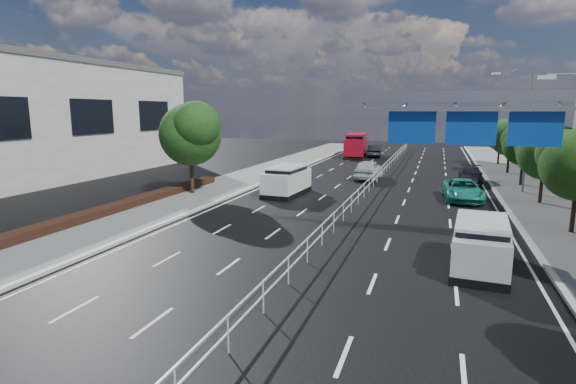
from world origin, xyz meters
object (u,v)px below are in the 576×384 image
(silver_minivan, at_px, (480,245))
(near_car_silver, at_px, (369,169))
(overhead_gantry, at_px, (491,121))
(parked_car_teal, at_px, (463,190))
(parked_car_dark, at_px, (470,175))
(near_car_dark, at_px, (375,151))
(white_minivan, at_px, (287,181))
(red_bus, at_px, (356,144))

(silver_minivan, bearing_deg, near_car_silver, 113.20)
(overhead_gantry, distance_m, parked_car_teal, 12.91)
(parked_car_dark, bearing_deg, near_car_silver, -174.43)
(near_car_dark, bearing_deg, white_minivan, 80.52)
(red_bus, height_order, parked_car_dark, red_bus)
(white_minivan, xyz_separation_m, red_bus, (-0.08, 29.18, 0.54))
(red_bus, distance_m, silver_minivan, 43.14)
(near_car_silver, bearing_deg, parked_car_dark, -174.75)
(overhead_gantry, height_order, white_minivan, overhead_gantry)
(near_car_silver, xyz_separation_m, parked_car_dark, (8.46, 0.36, -0.17))
(silver_minivan, relative_size, parked_car_dark, 1.01)
(red_bus, bearing_deg, silver_minivan, -79.10)
(red_bus, relative_size, parked_car_dark, 2.18)
(red_bus, xyz_separation_m, silver_minivan, (12.06, -41.41, -0.63))
(silver_minivan, bearing_deg, white_minivan, 138.57)
(red_bus, xyz_separation_m, parked_car_teal, (12.06, -27.30, -0.86))
(near_car_silver, distance_m, parked_car_dark, 8.47)
(overhead_gantry, distance_m, silver_minivan, 5.14)
(white_minivan, xyz_separation_m, near_car_dark, (2.34, 29.23, -0.26))
(red_bus, relative_size, silver_minivan, 2.16)
(silver_minivan, xyz_separation_m, parked_car_dark, (0.96, 22.12, -0.26))
(near_car_silver, bearing_deg, overhead_gantry, 114.35)
(red_bus, distance_m, parked_car_teal, 29.85)
(near_car_silver, height_order, parked_car_dark, near_car_silver)
(near_car_dark, distance_m, parked_car_teal, 28.98)
(silver_minivan, distance_m, parked_car_teal, 14.12)
(parked_car_teal, bearing_deg, overhead_gantry, -93.19)
(red_bus, bearing_deg, parked_car_teal, -71.50)
(overhead_gantry, height_order, near_car_silver, overhead_gantry)
(red_bus, height_order, near_car_dark, red_bus)
(silver_minivan, bearing_deg, parked_car_dark, 91.69)
(near_car_dark, bearing_deg, near_car_silver, 91.28)
(white_minivan, relative_size, parked_car_teal, 0.97)
(white_minivan, height_order, near_car_silver, white_minivan)
(overhead_gantry, bearing_deg, parked_car_teal, 91.15)
(parked_car_teal, bearing_deg, parked_car_dark, 78.80)
(parked_car_dark, bearing_deg, white_minivan, -139.50)
(red_bus, distance_m, parked_car_dark, 23.30)
(silver_minivan, bearing_deg, red_bus, 110.41)
(parked_car_teal, bearing_deg, near_car_silver, 130.14)
(overhead_gantry, distance_m, near_car_dark, 40.79)
(white_minivan, distance_m, red_bus, 29.19)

